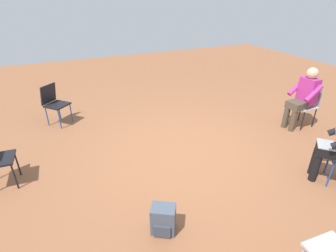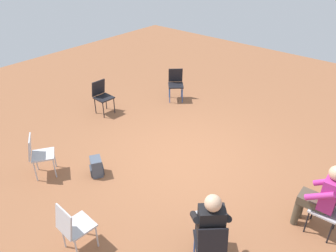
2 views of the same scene
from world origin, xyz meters
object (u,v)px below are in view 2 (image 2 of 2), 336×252
chair_south (331,209)px  backpack_near_laptop_user (97,167)px  chair_southwest (211,243)px  chair_northeast (176,82)px  person_with_laptop (210,222)px  person_in_magenta (323,194)px  chair_west (73,226)px  chair_northwest (38,153)px  chair_north (102,95)px

chair_south → backpack_near_laptop_user: bearing=107.4°
chair_southwest → chair_south: size_ratio=1.00×
backpack_near_laptop_user → chair_northeast: bearing=15.0°
chair_southwest → chair_south: 1.94m
chair_south → person_with_laptop: bearing=141.4°
chair_south → person_with_laptop: person_with_laptop is taller
chair_south → backpack_near_laptop_user: (-1.34, 3.79, -0.34)m
person_in_magenta → backpack_near_laptop_user: 3.90m
chair_northeast → chair_west: same height
chair_south → backpack_near_laptop_user: chair_south is taller
person_with_laptop → person_in_magenta: size_ratio=1.00×
chair_northwest → person_in_magenta: bearing=57.3°
chair_west → person_in_magenta: person_in_magenta is taller
chair_northeast → backpack_near_laptop_user: size_ratio=2.36×
chair_south → person_with_laptop: (-1.53, 1.13, 0.20)m
chair_north → chair_south: 5.66m
chair_south → chair_west: bearing=132.9°
chair_west → chair_northeast: bearing=116.9°
chair_north → person_with_laptop: person_with_laptop is taller
chair_southwest → chair_west: bearing=168.6°
chair_northwest → backpack_near_laptop_user: 1.09m
chair_southwest → person_with_laptop: 0.26m
chair_south → backpack_near_laptop_user: 4.03m
person_with_laptop → chair_south: bearing=10.8°
chair_north → chair_northwest: bearing=26.8°
chair_north → backpack_near_laptop_user: 2.56m
chair_northwest → chair_north: (2.40, 1.06, 0.00)m
person_with_laptop → chair_west: bearing=173.7°
chair_southwest → person_with_laptop: person_with_laptop is taller
chair_southwest → chair_northwest: bearing=143.0°
chair_south → person_in_magenta: bearing=90.0°
chair_northeast → person_with_laptop: 5.19m
chair_southwest → backpack_near_laptop_user: (0.31, 2.78, -0.34)m
chair_northwest → chair_south: size_ratio=1.00×
chair_west → chair_southwest: same height
chair_north → person_in_magenta: person_in_magenta is taller
chair_north → person_in_magenta: (-0.39, -5.48, 0.20)m
chair_southwest → chair_north: size_ratio=1.00×
person_in_magenta → chair_northeast: bearing=62.1°
chair_northeast → chair_north: same height
chair_southwest → backpack_near_laptop_user: size_ratio=2.36×
chair_northeast → person_with_laptop: person_with_laptop is taller
chair_southwest → chair_north: same height
chair_west → person_with_laptop: person_with_laptop is taller
chair_west → chair_south: bearing=48.6°
chair_northwest → person_with_laptop: person_with_laptop is taller
chair_northeast → backpack_near_laptop_user: 3.68m
chair_southwest → chair_north: (2.04, 4.63, 0.00)m
chair_south → chair_southwest: bearing=146.3°
chair_northeast → person_in_magenta: 5.08m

